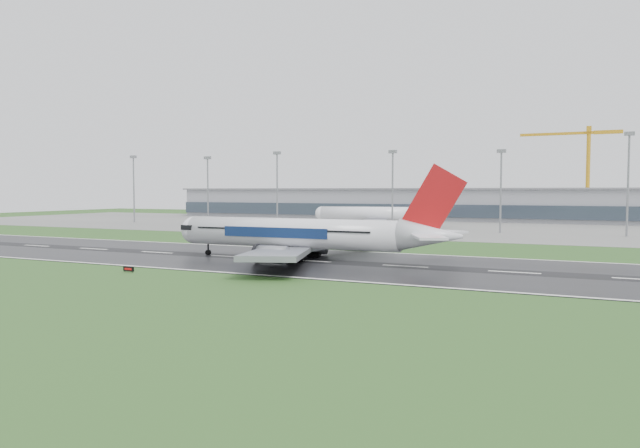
% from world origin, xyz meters
% --- Properties ---
extents(ground, '(520.00, 520.00, 0.00)m').
position_xyz_m(ground, '(0.00, 0.00, 0.00)').
color(ground, '#244B1B').
rests_on(ground, ground).
extents(runway, '(400.00, 45.00, 0.10)m').
position_xyz_m(runway, '(0.00, 0.00, 0.05)').
color(runway, black).
rests_on(runway, ground).
extents(apron, '(400.00, 130.00, 0.08)m').
position_xyz_m(apron, '(0.00, 125.00, 0.04)').
color(apron, slate).
rests_on(apron, ground).
extents(terminal, '(240.00, 36.00, 15.00)m').
position_xyz_m(terminal, '(0.00, 185.00, 7.50)').
color(terminal, gray).
rests_on(terminal, ground).
extents(main_airliner, '(64.06, 61.09, 18.64)m').
position_xyz_m(main_airliner, '(38.97, 1.13, 9.42)').
color(main_airliner, silver).
rests_on(main_airliner, runway).
extents(parked_airliner, '(63.04, 59.93, 16.18)m').
position_xyz_m(parked_airliner, '(12.96, 117.96, 8.17)').
color(parked_airliner, white).
rests_on(parked_airliner, apron).
extents(tower_crane, '(45.49, 2.80, 44.84)m').
position_xyz_m(tower_crane, '(89.32, 200.00, 22.42)').
color(tower_crane, '#C98C16').
rests_on(tower_crane, ground).
extents(runway_sign, '(2.31, 0.36, 1.04)m').
position_xyz_m(runway_sign, '(17.59, -28.32, 0.52)').
color(runway_sign, black).
rests_on(runway_sign, ground).
extents(floodmast_0, '(0.64, 0.64, 29.23)m').
position_xyz_m(floodmast_0, '(-97.97, 100.00, 14.62)').
color(floodmast_0, gray).
rests_on(floodmast_0, ground).
extents(floodmast_1, '(0.64, 0.64, 27.85)m').
position_xyz_m(floodmast_1, '(-57.20, 100.00, 13.92)').
color(floodmast_1, gray).
rests_on(floodmast_1, ground).
extents(floodmast_2, '(0.64, 0.64, 29.00)m').
position_xyz_m(floodmast_2, '(-23.46, 100.00, 14.50)').
color(floodmast_2, gray).
rests_on(floodmast_2, ground).
extents(floodmast_3, '(0.64, 0.64, 28.19)m').
position_xyz_m(floodmast_3, '(24.99, 100.00, 14.09)').
color(floodmast_3, gray).
rests_on(floodmast_3, ground).
extents(floodmast_4, '(0.64, 0.64, 27.34)m').
position_xyz_m(floodmast_4, '(63.49, 100.00, 13.67)').
color(floodmast_4, gray).
rests_on(floodmast_4, ground).
extents(floodmast_5, '(0.64, 0.64, 31.67)m').
position_xyz_m(floodmast_5, '(101.93, 100.00, 15.83)').
color(floodmast_5, gray).
rests_on(floodmast_5, ground).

